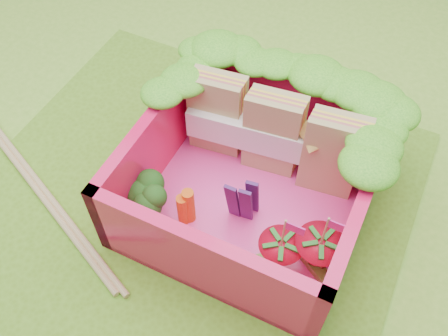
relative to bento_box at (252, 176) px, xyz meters
name	(u,v)px	position (x,y,z in m)	size (l,w,h in m)	color
ground	(182,212)	(-0.36, -0.23, -0.31)	(14.00, 14.00, 0.00)	#75B733
placemat	(182,210)	(-0.36, -0.23, -0.29)	(2.60, 2.60, 0.03)	#609621
bento_floor	(250,200)	(0.00, 0.00, -0.25)	(1.30, 1.30, 0.05)	#FF41A7
bento_box	(252,176)	(0.00, 0.00, 0.00)	(1.30, 1.30, 0.55)	#F91456
lettuce_ruffle	(288,82)	(0.00, 0.47, 0.33)	(1.43, 0.77, 0.11)	#1F8F1A
sandwich_stack	(274,134)	(0.01, 0.30, 0.06)	(1.08, 0.29, 0.58)	tan
broccoli	(148,194)	(-0.50, -0.34, -0.05)	(0.33, 0.33, 0.25)	#76A851
carrot_sticks	(186,207)	(-0.27, -0.30, -0.10)	(0.09, 0.10, 0.27)	orange
purple_wedges	(244,201)	(0.02, -0.15, -0.04)	(0.16, 0.10, 0.38)	#3C1856
strawberry_left	(279,255)	(0.32, -0.34, -0.10)	(0.24, 0.24, 0.48)	red
strawberry_right	(317,254)	(0.50, -0.26, -0.08)	(0.27, 0.27, 0.51)	red
snap_peas	(284,264)	(0.35, -0.33, -0.20)	(0.60, 0.38, 0.05)	#57A734
chopsticks	(19,161)	(-1.48, -0.38, -0.26)	(2.28, 1.01, 0.04)	tan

